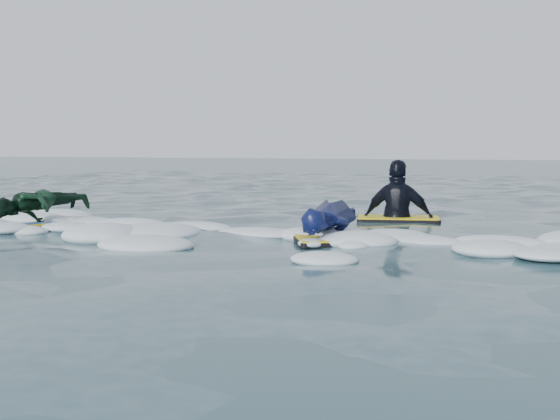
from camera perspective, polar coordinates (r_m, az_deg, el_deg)
The scene contains 5 objects.
ground at distance 7.68m, azimuth -8.87°, elevation -3.10°, with size 120.00×120.00×0.00m, color #19353D.
foam_band at distance 8.56m, azimuth -5.23°, elevation -2.21°, with size 12.00×3.10×0.30m, color white, non-canonical shape.
prone_woman_unit at distance 8.26m, azimuth 3.88°, elevation -0.90°, with size 1.08×1.76×0.44m.
prone_child_unit at distance 10.07m, azimuth -18.94°, elevation 0.13°, with size 1.10×1.45×0.51m.
waiting_rider_unit at distance 10.31m, azimuth 9.58°, elevation -0.84°, with size 1.30×0.92×1.76m.
Camera 1 is at (4.01, -6.46, 1.08)m, focal length 45.00 mm.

